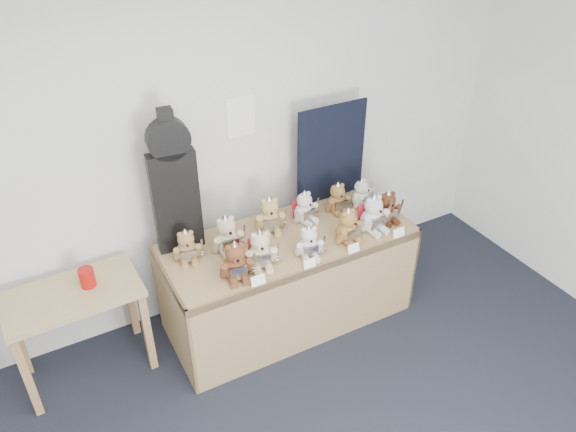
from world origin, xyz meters
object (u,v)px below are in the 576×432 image
teddy_front_end (388,208)px  teddy_back_centre_left (270,216)px  teddy_front_centre (309,243)px  teddy_front_far_right (373,215)px  teddy_back_left (227,236)px  teddy_front_far_left (236,262)px  teddy_front_left (260,250)px  teddy_back_far_left (187,247)px  teddy_back_end (362,194)px  guitar_case (174,184)px  side_table (75,307)px  teddy_front_right (348,227)px  teddy_back_right (338,199)px  teddy_back_centre_right (305,208)px  red_cup (87,278)px  display_table (293,262)px

teddy_front_end → teddy_back_centre_left: (-0.81, 0.31, 0.01)m
teddy_front_centre → teddy_front_far_right: 0.56m
teddy_front_far_right → teddy_back_left: size_ratio=1.02×
teddy_front_far_left → teddy_front_left: size_ratio=1.01×
teddy_back_far_left → teddy_back_end: bearing=11.1°
teddy_front_end → teddy_back_end: bearing=104.7°
guitar_case → teddy_front_left: bearing=-44.1°
side_table → teddy_back_end: bearing=-3.9°
teddy_front_left → side_table: bearing=176.7°
guitar_case → teddy_front_right: size_ratio=3.52×
teddy_back_right → teddy_back_left: bearing=-174.1°
teddy_front_right → teddy_front_far_right: size_ratio=0.92×
teddy_front_left → teddy_front_end: (1.05, 0.02, -0.01)m
teddy_back_far_left → teddy_back_left: bearing=3.8°
teddy_back_centre_left → teddy_back_centre_right: 0.28m
teddy_back_left → teddy_front_end: bearing=-12.1°
guitar_case → teddy_front_far_left: bearing=-63.1°
side_table → red_cup: size_ratio=6.55×
teddy_back_right → teddy_back_end: (0.20, -0.02, -0.00)m
teddy_front_right → side_table: bearing=153.4°
teddy_front_far_right → teddy_back_right: 0.34m
teddy_front_right → teddy_front_end: (0.40, 0.07, -0.01)m
display_table → teddy_front_left: (-0.30, -0.10, 0.28)m
display_table → teddy_back_far_left: bearing=166.2°
red_cup → teddy_back_centre_right: teddy_back_centre_right is taller
display_table → teddy_back_right: size_ratio=6.89×
guitar_case → teddy_front_right: bearing=-20.6°
side_table → teddy_front_far_left: teddy_front_far_left is taller
guitar_case → teddy_back_centre_right: 1.00m
teddy_front_far_left → teddy_front_right: (0.84, -0.01, -0.00)m
teddy_back_far_left → guitar_case: bearing=96.1°
guitar_case → side_table: bearing=-169.6°
teddy_back_far_left → red_cup: bearing=-178.7°
teddy_front_left → teddy_back_left: 0.28m
teddy_front_far_right → teddy_front_end: teddy_front_far_right is taller
teddy_front_end → teddy_back_centre_left: 0.86m
teddy_front_left → teddy_front_right: (0.65, -0.05, -0.00)m
side_table → teddy_back_right: (1.95, -0.07, 0.27)m
guitar_case → teddy_back_centre_right: guitar_case is taller
display_table → red_cup: 1.38m
red_cup → teddy_back_far_left: size_ratio=0.50×
display_table → teddy_front_centre: size_ratio=6.87×
display_table → guitar_case: bearing=154.0°
red_cup → teddy_back_right: 1.84m
teddy_back_centre_left → teddy_back_right: (0.56, -0.02, -0.01)m
teddy_front_far_left → teddy_back_end: bearing=25.0°
teddy_back_left → teddy_back_end: bearing=0.7°
teddy_front_end → teddy_back_centre_left: size_ratio=0.91×
teddy_back_left → teddy_front_far_right: bearing=-15.9°
guitar_case → teddy_back_left: guitar_case is taller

